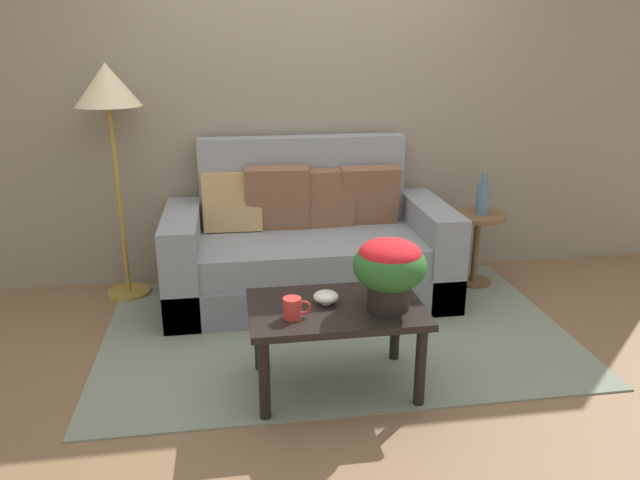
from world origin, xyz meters
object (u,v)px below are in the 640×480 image
(floor_lamp, at_px, (108,99))
(couch, at_px, (308,249))
(potted_plant, at_px, (390,266))
(coffee_table, at_px, (336,318))
(table_vase, at_px, (483,197))
(side_table, at_px, (477,236))
(snack_bowl, at_px, (326,297))
(coffee_mug, at_px, (293,308))

(floor_lamp, bearing_deg, couch, -8.65)
(couch, distance_m, potted_plant, 1.33)
(coffee_table, distance_m, table_vase, 1.77)
(coffee_table, distance_m, side_table, 1.74)
(coffee_table, bearing_deg, couch, 89.08)
(coffee_table, height_order, table_vase, table_vase)
(snack_bowl, bearing_deg, coffee_table, -35.15)
(coffee_table, height_order, floor_lamp, floor_lamp)
(potted_plant, bearing_deg, coffee_mug, -174.86)
(side_table, height_order, coffee_mug, coffee_mug)
(table_vase, bearing_deg, coffee_mug, -138.55)
(side_table, xyz_separation_m, floor_lamp, (-2.48, 0.18, 0.98))
(side_table, bearing_deg, snack_bowl, -137.59)
(potted_plant, height_order, coffee_mug, potted_plant)
(snack_bowl, bearing_deg, table_vase, 41.99)
(coffee_mug, xyz_separation_m, table_vase, (1.49, 1.32, 0.15))
(couch, bearing_deg, snack_bowl, -93.14)
(couch, distance_m, table_vase, 1.29)
(table_vase, bearing_deg, potted_plant, -128.63)
(floor_lamp, bearing_deg, table_vase, -4.09)
(coffee_table, relative_size, floor_lamp, 0.55)
(potted_plant, xyz_separation_m, table_vase, (1.02, 1.27, -0.02))
(potted_plant, height_order, table_vase, table_vase)
(floor_lamp, distance_m, coffee_mug, 1.99)
(potted_plant, distance_m, snack_bowl, 0.36)
(potted_plant, distance_m, table_vase, 1.63)
(side_table, bearing_deg, coffee_table, -135.83)
(couch, bearing_deg, side_table, 0.54)
(couch, distance_m, side_table, 1.23)
(side_table, distance_m, snack_bowl, 1.76)
(couch, height_order, floor_lamp, floor_lamp)
(couch, bearing_deg, coffee_mug, -100.57)
(table_vase, bearing_deg, coffee_table, -136.26)
(coffee_table, distance_m, snack_bowl, 0.12)
(floor_lamp, distance_m, potted_plant, 2.18)
(potted_plant, relative_size, table_vase, 1.19)
(couch, height_order, coffee_table, couch)
(couch, distance_m, floor_lamp, 1.62)
(couch, bearing_deg, coffee_table, -90.92)
(side_table, xyz_separation_m, coffee_mug, (-1.47, -1.32, 0.14))
(coffee_mug, relative_size, snack_bowl, 1.05)
(floor_lamp, height_order, potted_plant, floor_lamp)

